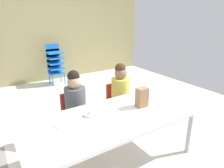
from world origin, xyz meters
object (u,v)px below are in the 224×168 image
object	(u,v)px
kid_chair_blue_stack	(55,62)
donut_powdered_on_plate	(88,114)
seated_child_middle_seat	(120,89)
paper_plate_near_edge	(88,116)
paper_plate_center_table	(64,124)
paper_bag_brown	(142,97)
craft_table	(112,120)
seated_child_near_camera	(75,99)

from	to	relation	value
kid_chair_blue_stack	donut_powdered_on_plate	world-z (taller)	kid_chair_blue_stack
seated_child_middle_seat	paper_plate_near_edge	bearing A→B (deg)	-146.45
kid_chair_blue_stack	paper_plate_center_table	bearing A→B (deg)	-106.18
paper_bag_brown	donut_powdered_on_plate	world-z (taller)	paper_bag_brown
craft_table	kid_chair_blue_stack	size ratio (longest dim) A/B	1.99
kid_chair_blue_stack	donut_powdered_on_plate	size ratio (longest dim) A/B	8.50
craft_table	paper_plate_center_table	bearing A→B (deg)	166.86
seated_child_near_camera	kid_chair_blue_stack	world-z (taller)	seated_child_near_camera
paper_plate_near_edge	donut_powdered_on_plate	bearing A→B (deg)	0.00
paper_bag_brown	kid_chair_blue_stack	bearing A→B (deg)	91.09
seated_child_near_camera	kid_chair_blue_stack	size ratio (longest dim) A/B	1.00
seated_child_near_camera	paper_plate_center_table	size ratio (longest dim) A/B	5.10
seated_child_near_camera	paper_bag_brown	bearing A→B (deg)	-48.15
seated_child_near_camera	paper_plate_near_edge	xyz separation A→B (m)	(-0.07, -0.50, 0.01)
craft_table	paper_plate_near_edge	xyz separation A→B (m)	(-0.21, 0.14, 0.05)
craft_table	donut_powdered_on_plate	size ratio (longest dim) A/B	16.94
seated_child_near_camera	paper_bag_brown	world-z (taller)	seated_child_near_camera
seated_child_near_camera	paper_plate_center_table	distance (m)	0.62
craft_table	seated_child_near_camera	world-z (taller)	seated_child_near_camera
craft_table	seated_child_middle_seat	world-z (taller)	seated_child_middle_seat
seated_child_near_camera	donut_powdered_on_plate	distance (m)	0.51
craft_table	seated_child_near_camera	distance (m)	0.65
paper_bag_brown	paper_plate_center_table	xyz separation A→B (m)	(-0.89, 0.09, -0.11)
seated_child_middle_seat	paper_bag_brown	distance (m)	0.64
seated_child_middle_seat	paper_bag_brown	size ratio (longest dim) A/B	4.17
kid_chair_blue_stack	paper_plate_near_edge	bearing A→B (deg)	-101.27
paper_plate_near_edge	donut_powdered_on_plate	distance (m)	0.02
seated_child_middle_seat	paper_bag_brown	world-z (taller)	seated_child_middle_seat
kid_chair_blue_stack	craft_table	bearing A→B (deg)	-96.89
paper_bag_brown	paper_plate_near_edge	world-z (taller)	paper_bag_brown
paper_bag_brown	paper_plate_center_table	bearing A→B (deg)	174.16
seated_child_near_camera	paper_plate_center_table	xyz separation A→B (m)	(-0.33, -0.53, 0.01)
paper_plate_near_edge	donut_powdered_on_plate	world-z (taller)	donut_powdered_on_plate
seated_child_middle_seat	paper_plate_center_table	size ratio (longest dim) A/B	5.10
paper_bag_brown	craft_table	bearing A→B (deg)	-177.34
paper_plate_near_edge	donut_powdered_on_plate	size ratio (longest dim) A/B	1.66
paper_plate_center_table	paper_bag_brown	bearing A→B (deg)	-5.84
seated_child_middle_seat	donut_powdered_on_plate	world-z (taller)	seated_child_middle_seat
paper_plate_center_table	donut_powdered_on_plate	bearing A→B (deg)	5.41
paper_bag_brown	donut_powdered_on_plate	xyz separation A→B (m)	(-0.62, 0.12, -0.09)
seated_child_near_camera	seated_child_middle_seat	world-z (taller)	same
craft_table	paper_plate_center_table	size ratio (longest dim) A/B	10.19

